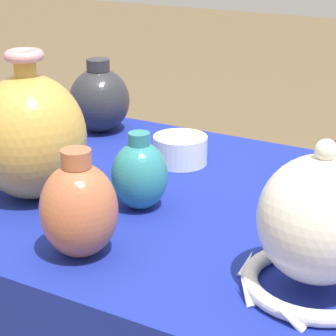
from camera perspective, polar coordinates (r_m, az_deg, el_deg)
display_table at (r=1.16m, az=0.50°, el=-6.12°), size 1.23×0.71×0.72m
vase_tall_bulbous at (r=1.14m, az=-11.89°, el=2.76°), size 0.19×0.19×0.26m
vase_dome_bell at (r=0.86m, az=13.00°, el=-5.25°), size 0.20×0.20×0.21m
jar_round_terracotta at (r=0.94m, az=-7.77°, el=-3.55°), size 0.11×0.11×0.16m
jar_round_charcoal at (r=1.48m, az=-6.00°, el=5.95°), size 0.14×0.14×0.16m
jar_round_teal at (r=1.08m, az=-2.49°, el=-0.57°), size 0.09×0.09×0.13m
pot_squat_porcelain at (r=1.29m, az=1.07°, el=1.61°), size 0.11×0.11×0.06m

